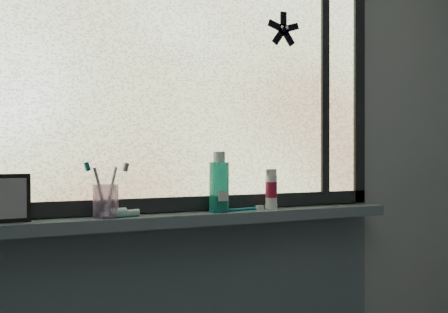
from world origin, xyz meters
TOP-DOWN VIEW (x-y plane):
  - wall_back at (0.00, 1.30)m, footprint 3.00×0.01m
  - windowsill at (0.00, 1.23)m, footprint 1.62×0.14m
  - window_pane at (0.00, 1.28)m, footprint 1.50×0.01m
  - frame_bottom at (0.00, 1.28)m, footprint 1.60×0.03m
  - frame_right at (0.78, 1.28)m, footprint 0.05×0.03m
  - frame_mullion at (0.60, 1.28)m, footprint 0.03×0.03m
  - starfish_sticker at (0.40, 1.27)m, footprint 0.15×0.02m
  - vanity_mirror at (-0.59, 1.23)m, footprint 0.12×0.06m
  - toothpaste_tube at (-0.25, 1.21)m, footprint 0.18×0.07m
  - toothbrush_cup at (-0.31, 1.22)m, footprint 0.09×0.09m
  - toothbrush_lying at (0.16, 1.21)m, footprint 0.24×0.06m
  - mouthwash_bottle at (0.10, 1.22)m, footprint 0.09×0.09m
  - cream_tube at (0.32, 1.22)m, footprint 0.06×0.06m

SIDE VIEW (x-z plane):
  - windowsill at x=0.00m, z-range 0.98..1.02m
  - toothbrush_lying at x=0.16m, z-range 1.02..1.04m
  - toothpaste_tube at x=-0.25m, z-range 1.02..1.05m
  - frame_bottom at x=0.00m, z-range 1.02..1.07m
  - toothbrush_cup at x=-0.31m, z-range 1.02..1.13m
  - vanity_mirror at x=-0.59m, z-range 1.02..1.17m
  - cream_tube at x=0.32m, z-range 1.05..1.15m
  - mouthwash_bottle at x=0.10m, z-range 1.04..1.22m
  - wall_back at x=0.00m, z-range 0.00..2.50m
  - frame_right at x=0.78m, z-range 0.98..2.08m
  - window_pane at x=0.00m, z-range 1.03..2.03m
  - frame_mullion at x=0.60m, z-range 1.03..2.03m
  - starfish_sticker at x=0.40m, z-range 1.65..1.79m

